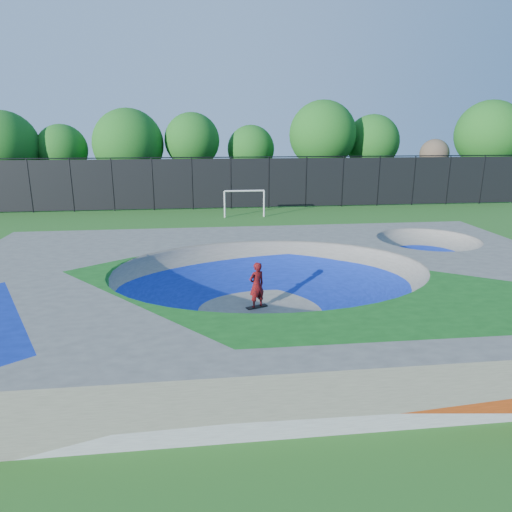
{
  "coord_description": "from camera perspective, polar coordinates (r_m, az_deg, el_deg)",
  "views": [
    {
      "loc": [
        -2.23,
        -14.84,
        6.13
      ],
      "look_at": [
        -0.13,
        3.0,
        1.1
      ],
      "focal_mm": 32.0,
      "sensor_mm": 36.0,
      "label": 1
    }
  ],
  "objects": [
    {
      "name": "skate_deck",
      "position": [
        15.94,
        1.74,
        -4.09
      ],
      "size": [
        22.0,
        14.0,
        1.5
      ],
      "primitive_type": "cube",
      "color": "gray",
      "rests_on": "ground"
    },
    {
      "name": "soccer_goal",
      "position": [
        32.64,
        -1.46,
        7.21
      ],
      "size": [
        2.94,
        0.12,
        1.94
      ],
      "color": "silver",
      "rests_on": "ground"
    },
    {
      "name": "ground",
      "position": [
        16.21,
        1.72,
        -6.58
      ],
      "size": [
        120.0,
        120.0,
        0.0
      ],
      "primitive_type": "plane",
      "color": "#225E1A",
      "rests_on": "ground"
    },
    {
      "name": "fence",
      "position": [
        36.14,
        -3.17,
        9.22
      ],
      "size": [
        48.09,
        0.09,
        4.04
      ],
      "color": "black",
      "rests_on": "ground"
    },
    {
      "name": "treeline",
      "position": [
        40.58,
        -5.35,
        14.08
      ],
      "size": [
        54.16,
        7.04,
        8.64
      ],
      "color": "#4E3D27",
      "rests_on": "ground"
    },
    {
      "name": "skateboard",
      "position": [
        16.28,
        0.09,
        -6.38
      ],
      "size": [
        0.81,
        0.5,
        0.05
      ],
      "primitive_type": "cube",
      "rotation": [
        0.0,
        0.0,
        0.38
      ],
      "color": "black",
      "rests_on": "ground"
    },
    {
      "name": "skater",
      "position": [
        16.0,
        0.09,
        -3.68
      ],
      "size": [
        0.73,
        0.64,
        1.67
      ],
      "primitive_type": "imported",
      "rotation": [
        0.0,
        0.0,
        3.62
      ],
      "color": "#AA0D0E",
      "rests_on": "ground"
    }
  ]
}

